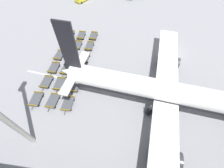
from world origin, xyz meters
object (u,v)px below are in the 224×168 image
baggage_dolly_row_mid_a_col_e (60,84)px  baggage_dolly_row_mid_b_col_a (93,36)px  baggage_dolly_row_near_col_f (36,99)px  baggage_dolly_row_mid_a_col_a (81,35)px  baggage_dolly_row_mid_a_col_c (73,56)px  baggage_dolly_row_mid_a_col_d (66,69)px  baggage_dolly_row_near_col_b (65,44)px  baggage_dolly_row_near_col_d (54,68)px  airplane (172,93)px  baggage_dolly_row_near_col_c (59,55)px  baggage_dolly_row_mid_b_col_b (89,46)px  baggage_dolly_row_mid_b_col_f (68,104)px  baggage_dolly_row_near_col_e (46,82)px  baggage_dolly_row_mid_a_col_b (77,45)px  baggage_dolly_row_mid_b_col_e (75,86)px  baggage_dolly_row_mid_a_col_f (53,101)px  baggage_dolly_row_near_col_a (70,35)px  baggage_dolly_row_mid_b_col_d (80,71)px  baggage_dolly_row_mid_b_col_c (85,58)px

baggage_dolly_row_mid_a_col_e → baggage_dolly_row_mid_b_col_a: size_ratio=1.00×
baggage_dolly_row_near_col_f → baggage_dolly_row_mid_a_col_a: 19.34m
baggage_dolly_row_mid_a_col_a → baggage_dolly_row_mid_a_col_c: (7.61, 0.06, 0.00)m
baggage_dolly_row_mid_a_col_d → baggage_dolly_row_near_col_b: bearing=-160.5°
baggage_dolly_row_near_col_d → airplane: bearing=76.7°
baggage_dolly_row_near_col_c → baggage_dolly_row_mid_b_col_b: (-3.94, 5.85, 0.00)m
baggage_dolly_row_near_col_b → airplane: bearing=59.7°
baggage_dolly_row_mid_a_col_e → baggage_dolly_row_mid_b_col_f: 4.76m
baggage_dolly_row_near_col_c → baggage_dolly_row_near_col_e: 7.50m
airplane → baggage_dolly_row_mid_b_col_a: airplane is taller
baggage_dolly_row_mid_b_col_b → baggage_dolly_row_mid_b_col_f: size_ratio=1.00×
baggage_dolly_row_mid_a_col_b → baggage_dolly_row_mid_a_col_d: 7.72m
baggage_dolly_row_near_col_d → baggage_dolly_row_near_col_e: bearing=-0.5°
baggage_dolly_row_near_col_f → baggage_dolly_row_mid_b_col_e: (-3.74, 5.79, 0.00)m
baggage_dolly_row_near_col_f → baggage_dolly_row_mid_a_col_a: bearing=171.0°
baggage_dolly_row_mid_a_col_c → baggage_dolly_row_mid_a_col_f: (11.43, -0.08, 0.00)m
baggage_dolly_row_near_col_d → baggage_dolly_row_mid_a_col_d: size_ratio=0.99×
baggage_dolly_row_near_col_a → baggage_dolly_row_mid_a_col_b: same height
baggage_dolly_row_near_col_a → baggage_dolly_row_mid_b_col_e: 16.33m
baggage_dolly_row_mid_a_col_f → baggage_dolly_row_mid_b_col_e: 4.62m
baggage_dolly_row_mid_a_col_c → baggage_dolly_row_near_col_c: bearing=-88.0°
baggage_dolly_row_near_col_c → baggage_dolly_row_near_col_d: same height
baggage_dolly_row_near_col_e → airplane: bearing=86.1°
baggage_dolly_row_near_col_b → baggage_dolly_row_mid_a_col_c: bearing=37.1°
baggage_dolly_row_mid_b_col_a → baggage_dolly_row_near_col_b: bearing=-56.9°
baggage_dolly_row_near_col_e → baggage_dolly_row_mid_b_col_d: size_ratio=1.00×
baggage_dolly_row_near_col_d → baggage_dolly_row_mid_b_col_c: size_ratio=0.99×
baggage_dolly_row_near_col_b → baggage_dolly_row_mid_b_col_c: (4.00, 5.74, 0.00)m
baggage_dolly_row_mid_a_col_d → baggage_dolly_row_near_col_e: bearing=-35.2°
airplane → baggage_dolly_row_mid_a_col_d: (-5.23, -19.58, -2.80)m
baggage_dolly_row_near_col_d → baggage_dolly_row_mid_a_col_a: (-11.51, 2.71, 0.00)m
baggage_dolly_row_mid_a_col_a → baggage_dolly_row_mid_b_col_c: size_ratio=0.99×
baggage_dolly_row_mid_a_col_b → baggage_dolly_row_mid_b_col_d: size_ratio=1.00×
baggage_dolly_row_mid_a_col_b → baggage_dolly_row_mid_b_col_b: bearing=90.5°
baggage_dolly_row_mid_a_col_e → baggage_dolly_row_mid_a_col_c: bearing=178.7°
airplane → baggage_dolly_row_near_col_d: (-5.23, -22.16, -2.80)m
baggage_dolly_row_mid_a_col_c → baggage_dolly_row_mid_b_col_d: same height
baggage_dolly_row_near_col_d → baggage_dolly_row_mid_a_col_a: size_ratio=1.00×
baggage_dolly_row_mid_a_col_b → baggage_dolly_row_mid_a_col_d: size_ratio=0.99×
baggage_dolly_row_mid_b_col_b → baggage_dolly_row_mid_b_col_d: same height
baggage_dolly_row_near_col_d → baggage_dolly_row_mid_a_col_f: same height
baggage_dolly_row_mid_b_col_c → baggage_dolly_row_mid_b_col_f: size_ratio=1.01×
baggage_dolly_row_near_col_f → baggage_dolly_row_mid_b_col_a: size_ratio=1.00×
baggage_dolly_row_near_col_c → airplane: bearing=68.0°
baggage_dolly_row_mid_b_col_b → baggage_dolly_row_mid_b_col_d: 7.78m
baggage_dolly_row_mid_b_col_a → baggage_dolly_row_mid_b_col_d: bearing=-1.0°
baggage_dolly_row_mid_b_col_e → baggage_dolly_row_near_col_f: bearing=-57.2°
baggage_dolly_row_near_col_d → baggage_dolly_row_mid_a_col_a: bearing=166.8°
baggage_dolly_row_mid_a_col_d → baggage_dolly_row_mid_b_col_e: size_ratio=1.01×
baggage_dolly_row_mid_b_col_e → airplane: bearing=85.3°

